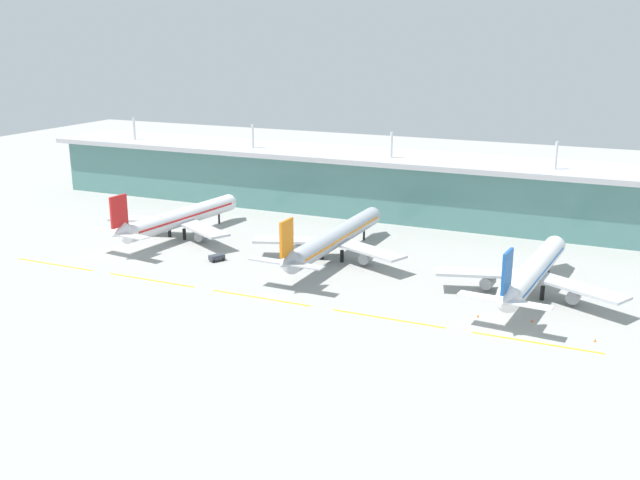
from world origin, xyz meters
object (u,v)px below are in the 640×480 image
airliner_far (532,272)px  safety_cone_left_wingtip (478,316)px  airliner_near (179,218)px  safety_cone_nose_front (532,321)px  airliner_middle (334,238)px  pushback_tug (217,257)px  safety_cone_right_wingtip (595,340)px

airliner_far → safety_cone_left_wingtip: 22.73m
airliner_near → safety_cone_nose_front: size_ratio=87.42×
safety_cone_left_wingtip → safety_cone_nose_front: 12.39m
airliner_near → airliner_middle: 55.89m
airliner_middle → safety_cone_nose_front: airliner_middle is taller
pushback_tug → safety_cone_nose_front: pushback_tug is taller
safety_cone_left_wingtip → safety_cone_nose_front: size_ratio=1.00×
safety_cone_left_wingtip → safety_cone_nose_front: bearing=10.1°
airliner_near → safety_cone_left_wingtip: 109.30m
safety_cone_right_wingtip → pushback_tug: bearing=171.2°
safety_cone_left_wingtip → airliner_far: bearing=65.4°
pushback_tug → safety_cone_nose_front: 92.84m
airliner_far → safety_cone_right_wingtip: (17.31, -23.71, -6.10)m
safety_cone_left_wingtip → safety_cone_nose_front: (12.20, 2.17, 0.00)m
pushback_tug → safety_cone_right_wingtip: bearing=-8.8°
airliner_near → safety_cone_right_wingtip: (131.35, -33.81, -6.10)m
airliner_far → pushback_tug: bearing=-175.4°
safety_cone_left_wingtip → airliner_near: bearing=164.0°
airliner_far → safety_cone_left_wingtip: bearing=-114.6°
airliner_middle → pushback_tug: 35.11m
safety_cone_right_wingtip → airliner_middle: bearing=156.9°
airliner_far → safety_cone_left_wingtip: airliner_far is taller
pushback_tug → airliner_far: bearing=4.6°
airliner_near → safety_cone_right_wingtip: airliner_near is taller
safety_cone_left_wingtip → safety_cone_right_wingtip: bearing=-8.2°
airliner_middle → airliner_far: same height
safety_cone_nose_front → airliner_middle: bearing=156.9°
airliner_far → safety_cone_right_wingtip: size_ratio=87.84×
airliner_near → safety_cone_left_wingtip: (104.92, -30.00, -6.10)m
safety_cone_left_wingtip → safety_cone_right_wingtip: (26.43, -3.81, 0.00)m
airliner_near → airliner_far: 114.50m
safety_cone_left_wingtip → safety_cone_right_wingtip: 26.70m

